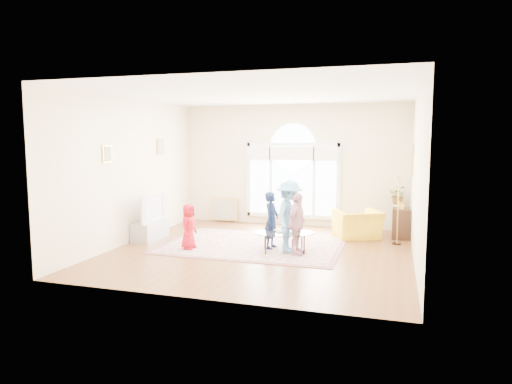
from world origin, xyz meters
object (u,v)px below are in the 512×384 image
(area_rug, at_px, (254,245))
(television, at_px, (150,208))
(coffee_table, at_px, (284,233))
(armchair, at_px, (357,224))
(tv_console, at_px, (150,230))

(area_rug, distance_m, television, 2.55)
(coffee_table, height_order, armchair, armchair)
(tv_console, xyz_separation_m, television, (0.01, 0.00, 0.51))
(area_rug, height_order, television, television)
(area_rug, bearing_deg, television, -176.80)
(area_rug, xyz_separation_m, tv_console, (-2.46, -0.14, 0.20))
(television, height_order, coffee_table, television)
(television, bearing_deg, coffee_table, -5.49)
(coffee_table, distance_m, armchair, 2.26)
(armchair, bearing_deg, television, -7.34)
(area_rug, height_order, tv_console, tv_console)
(tv_console, bearing_deg, television, 0.00)
(tv_console, xyz_separation_m, coffee_table, (3.25, -0.31, 0.19))
(area_rug, xyz_separation_m, television, (-2.45, -0.14, 0.71))
(television, relative_size, armchair, 1.04)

